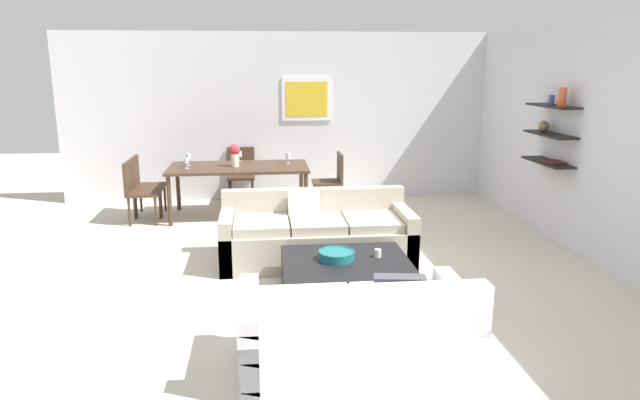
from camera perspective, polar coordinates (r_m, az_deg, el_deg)
ground_plane at (r=6.33m, az=1.02°, el=-7.01°), size 18.00×18.00×0.00m
back_wall_unit at (r=9.51m, az=0.23°, el=8.29°), size 8.40×0.09×2.70m
right_wall_shelf_unit at (r=7.55m, az=24.02°, el=5.73°), size 0.34×8.20×2.70m
sofa_beige at (r=6.54m, az=-0.37°, el=-3.63°), size 2.15×0.90×0.78m
loveseat_white at (r=4.32m, az=3.68°, el=-13.01°), size 1.70×0.90×0.78m
coffee_table at (r=5.57m, az=2.63°, el=-7.89°), size 1.21×1.07×0.38m
decorative_bowl at (r=5.51m, az=1.65°, el=-5.47°), size 0.35×0.35×0.09m
candle_jar at (r=5.61m, az=5.77°, el=-5.28°), size 0.07×0.07×0.08m
dining_table at (r=8.46m, az=-8.09°, el=2.95°), size 2.02×1.01×0.75m
dining_chair_left_far at (r=8.89m, az=-17.15°, el=1.78°), size 0.44×0.44×0.88m
dining_chair_left_near at (r=8.45m, az=-17.72°, el=1.15°), size 0.44×0.44×0.88m
dining_chair_head at (r=9.39m, az=-7.87°, el=2.86°), size 0.44×0.44×0.88m
dining_chair_right_far at (r=8.78m, az=1.26°, el=2.25°), size 0.44×0.44×0.88m
wine_glass_left_near at (r=8.37m, az=-13.16°, el=3.78°), size 0.06×0.06×0.15m
wine_glass_left_far at (r=8.61m, az=-12.97°, el=4.21°), size 0.07×0.07×0.18m
wine_glass_right_far at (r=8.56m, az=-3.20°, el=4.38°), size 0.07×0.07×0.17m
wine_glass_head at (r=8.88m, az=-8.03°, el=4.52°), size 0.08×0.08×0.15m
centerpiece_vase at (r=8.40m, az=-8.48°, el=4.59°), size 0.16×0.16×0.33m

